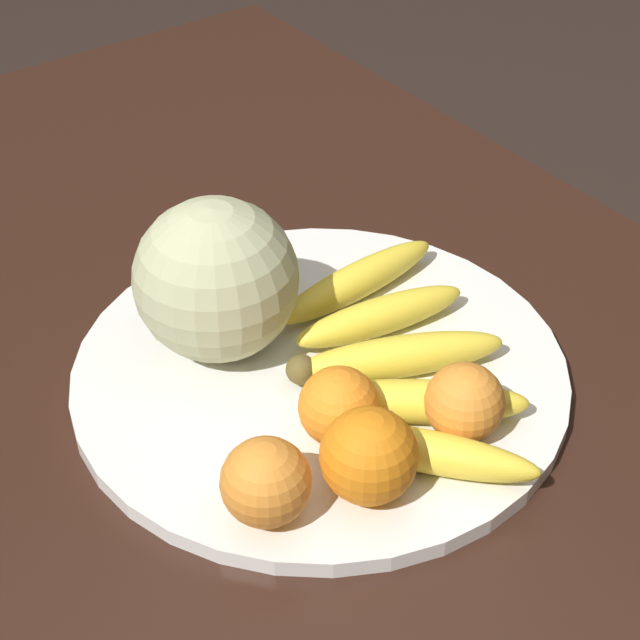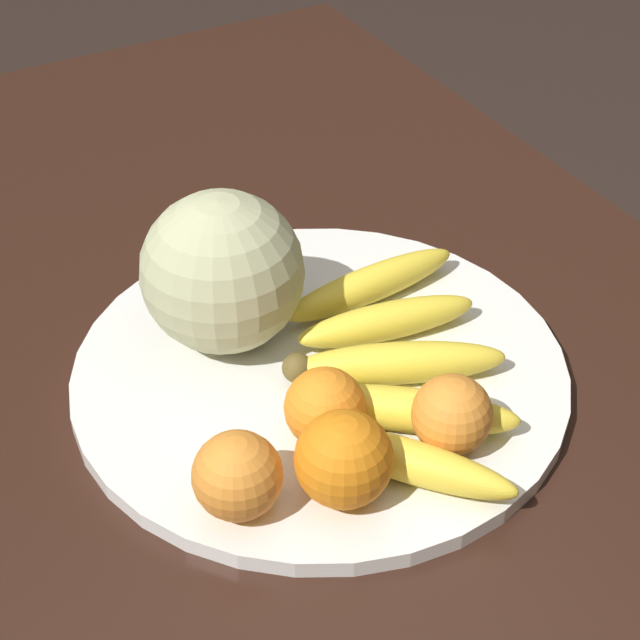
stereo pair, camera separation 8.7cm
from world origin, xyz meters
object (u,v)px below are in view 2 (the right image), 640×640
kitchen_table (285,456)px  banana_bunch (392,364)px  fruit_bowl (320,372)px  orange_back_left (325,408)px  orange_front_left (452,415)px  melon (222,272)px  orange_front_right (344,459)px  orange_mid_center (237,476)px

kitchen_table → banana_bunch: 0.16m
kitchen_table → fruit_bowl: (-0.02, -0.03, 0.10)m
orange_back_left → orange_front_left: bearing=-123.2°
melon → orange_front_right: 0.21m
orange_front_left → kitchen_table: bearing=25.9°
fruit_bowl → orange_front_left: size_ratio=6.67×
orange_mid_center → melon: bearing=-22.4°
orange_back_left → orange_front_right: bearing=163.9°
banana_bunch → orange_front_right: 0.13m
melon → orange_mid_center: melon is taller
melon → orange_front_left: 0.23m
banana_bunch → orange_mid_center: size_ratio=4.55×
fruit_bowl → melon: (0.07, 0.05, 0.08)m
fruit_bowl → orange_mid_center: 0.17m
kitchen_table → fruit_bowl: size_ratio=3.34×
melon → banana_bunch: melon is taller
kitchen_table → banana_bunch: size_ratio=4.65×
orange_front_left → orange_mid_center: bearing=83.1°
kitchen_table → orange_back_left: orange_back_left is taller
fruit_bowl → banana_bunch: bearing=-136.6°
melon → orange_back_left: size_ratio=2.19×
banana_bunch → orange_front_left: orange_front_left is taller
banana_bunch → orange_front_right: (-0.09, 0.10, 0.02)m
orange_mid_center → orange_front_right: bearing=-109.3°
orange_mid_center → banana_bunch: bearing=-69.5°
kitchen_table → orange_front_left: 0.22m
orange_mid_center → kitchen_table: bearing=-38.7°
fruit_bowl → banana_bunch: size_ratio=1.39×
orange_mid_center → fruit_bowl: bearing=-49.5°
kitchen_table → orange_front_right: size_ratio=19.21×
orange_front_left → orange_mid_center: (0.02, 0.17, 0.00)m
orange_front_right → orange_mid_center: (0.03, 0.07, -0.00)m
orange_front_right → fruit_bowl: bearing=-22.2°
fruit_bowl → orange_front_right: orange_front_right is taller
banana_bunch → orange_mid_center: (-0.06, 0.17, 0.01)m
orange_back_left → fruit_bowl: bearing=-26.4°
kitchen_table → orange_front_right: bearing=169.7°
fruit_bowl → melon: size_ratio=3.02×
fruit_bowl → orange_back_left: size_ratio=6.60×
kitchen_table → orange_mid_center: bearing=141.3°
orange_front_right → orange_mid_center: 0.08m
orange_front_left → orange_mid_center: orange_mid_center is taller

